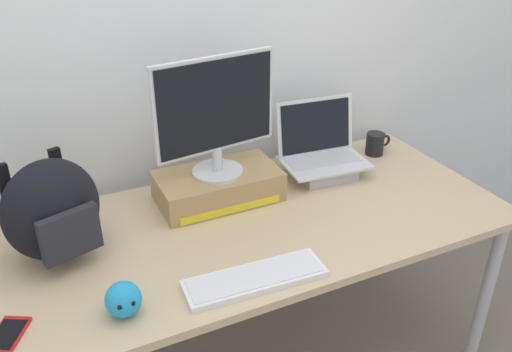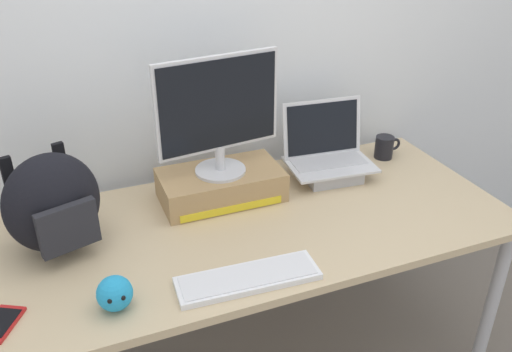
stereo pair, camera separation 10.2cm
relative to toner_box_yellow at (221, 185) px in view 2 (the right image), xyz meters
The scene contains 10 objects.
back_wall 0.59m from the toner_box_yellow, 78.38° to the left, with size 7.00×0.10×2.60m, color silver.
desk 0.24m from the toner_box_yellow, 71.73° to the right, with size 1.83×0.83×0.74m.
toner_box_yellow is the anchor object (origin of this frame).
desktop_monitor 0.29m from the toner_box_yellow, 79.99° to the right, with size 0.47×0.19×0.44m.
open_laptop 0.47m from the toner_box_yellow, ahead, with size 0.36×0.27×0.30m.
external_keyboard 0.51m from the toner_box_yellow, 99.39° to the right, with size 0.44×0.16×0.02m.
messenger_backpack 0.62m from the toner_box_yellow, 169.84° to the right, with size 0.35×0.30×0.34m.
coffee_mug 0.78m from the toner_box_yellow, ahead, with size 0.12×0.08×0.10m.
cell_phone 0.89m from the toner_box_yellow, 151.20° to the right, with size 0.13×0.16×0.01m.
plush_toy 0.67m from the toner_box_yellow, 135.00° to the right, with size 0.10×0.10×0.10m.
Camera 2 is at (-0.60, -1.49, 1.79)m, focal length 37.25 mm.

